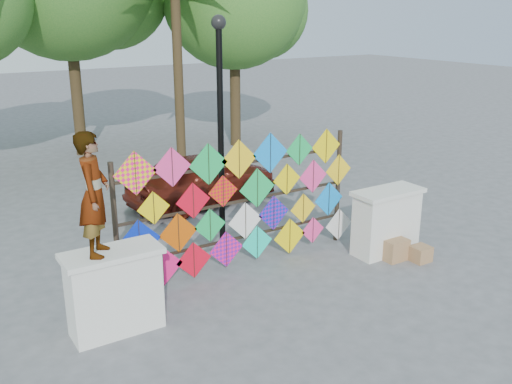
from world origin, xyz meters
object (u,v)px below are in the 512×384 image
kite_rack (244,203)px  vendor_woman (94,194)px  sedan (203,178)px  lamppost (220,111)px

kite_rack → vendor_woman: 3.20m
sedan → lamppost: (-0.76, -2.34, 2.05)m
kite_rack → vendor_woman: size_ratio=2.81×
kite_rack → vendor_woman: bearing=-162.4°
sedan → kite_rack: bearing=158.4°
sedan → lamppost: size_ratio=0.84×
sedan → lamppost: 3.21m
vendor_woman → lamppost: lamppost is taller
kite_rack → vendor_woman: (-2.92, -0.93, 0.92)m
kite_rack → vendor_woman: vendor_woman is taller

